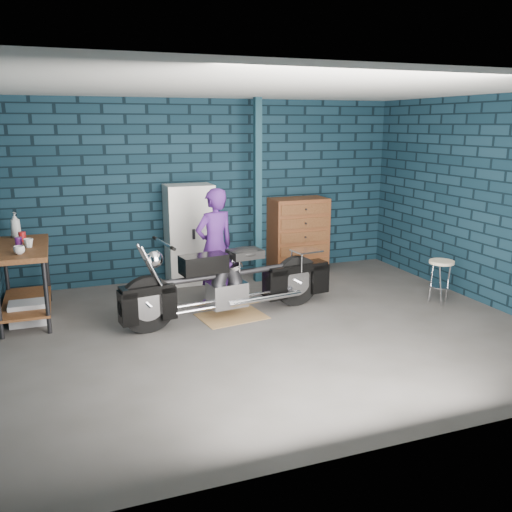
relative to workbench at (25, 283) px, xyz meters
The scene contains 16 objects.
ground 3.05m from the workbench, 27.36° to the right, with size 6.00×6.00×0.00m, color #4B4846.
room_walls 3.16m from the workbench, 17.28° to the right, with size 6.02×5.01×2.71m.
support_post 3.40m from the workbench, ahead, with size 0.10×0.10×2.70m, color #122F3B.
workbench is the anchor object (origin of this frame).
drip_mat 2.55m from the workbench, 19.05° to the right, with size 0.79×0.59×0.01m, color brown.
motorcycle 2.51m from the workbench, 19.05° to the right, with size 2.37×0.64×1.04m, color black, non-canonical shape.
person 2.37m from the workbench, ahead, with size 0.56×0.37×1.54m, color #431B68.
storage_bin 0.38m from the workbench, 84.57° to the right, with size 0.43×0.31×0.27m, color #999BA1.
locker 2.43m from the workbench, 20.46° to the left, with size 0.69×0.49×1.47m, color silver.
tool_chest 4.12m from the workbench, 11.80° to the left, with size 0.89×0.50×1.19m, color brown.
shop_stool 5.29m from the workbench, 14.06° to the right, with size 0.32×0.32×0.59m, color beige, non-canonical shape.
cup_a 0.67m from the workbench, 89.17° to the right, with size 0.12×0.12×0.10m, color beige.
cup_b 0.53m from the workbench, 49.06° to the right, with size 0.11×0.11×0.11m, color beige.
mug_purple 0.51m from the workbench, behind, with size 0.08×0.08×0.11m, color #5B1B6C.
mug_red 0.60m from the workbench, 89.12° to the left, with size 0.09×0.09×0.12m, color #A41518.
bottle 0.84m from the workbench, 97.78° to the left, with size 0.13×0.13×0.33m, color #999BA1.
Camera 1 is at (-2.22, -5.51, 2.33)m, focal length 38.00 mm.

